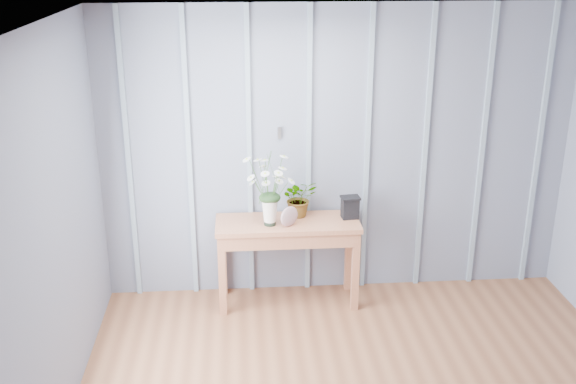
{
  "coord_description": "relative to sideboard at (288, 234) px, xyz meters",
  "views": [
    {
      "loc": [
        -0.83,
        -3.17,
        2.93
      ],
      "look_at": [
        -0.45,
        1.94,
        1.03
      ],
      "focal_mm": 42.0,
      "sensor_mm": 36.0,
      "label": 1
    }
  ],
  "objects": [
    {
      "name": "spider_plant",
      "position": [
        0.11,
        0.12,
        0.28
      ],
      "size": [
        0.34,
        0.31,
        0.32
      ],
      "primitive_type": "imported",
      "rotation": [
        0.0,
        0.0,
        0.23
      ],
      "color": "#193517",
      "rests_on": "sideboard"
    },
    {
      "name": "felt_disc_vessel",
      "position": [
        0.01,
        -0.1,
        0.2
      ],
      "size": [
        0.17,
        0.14,
        0.17
      ],
      "primitive_type": "ellipsoid",
      "rotation": [
        0.0,
        0.0,
        0.58
      ],
      "color": "#82445B",
      "rests_on": "sideboard"
    },
    {
      "name": "daisy_vase",
      "position": [
        -0.15,
        -0.06,
        0.5
      ],
      "size": [
        0.43,
        0.33,
        0.61
      ],
      "color": "black",
      "rests_on": "sideboard"
    },
    {
      "name": "room_shell",
      "position": [
        0.45,
        -1.08,
        1.35
      ],
      "size": [
        4.0,
        4.5,
        2.5
      ],
      "color": "gray",
      "rests_on": "ground"
    },
    {
      "name": "carved_box",
      "position": [
        0.53,
        0.04,
        0.21
      ],
      "size": [
        0.17,
        0.14,
        0.19
      ],
      "color": "black",
      "rests_on": "sideboard"
    },
    {
      "name": "sideboard",
      "position": [
        0.0,
        0.0,
        0.0
      ],
      "size": [
        1.2,
        0.45,
        0.75
      ],
      "color": "#A86443",
      "rests_on": "ground"
    }
  ]
}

